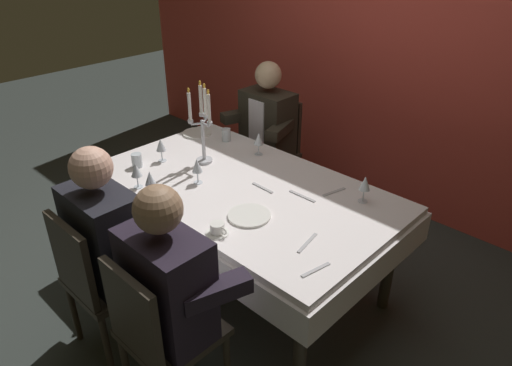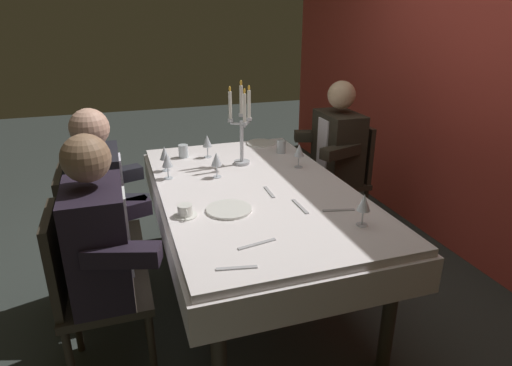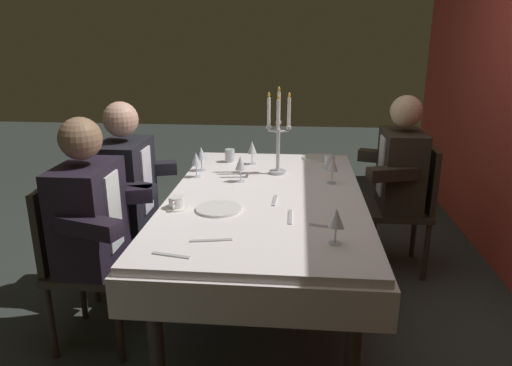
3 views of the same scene
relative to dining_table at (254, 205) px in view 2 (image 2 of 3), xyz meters
The scene contains 23 objects.
ground_plane 0.62m from the dining_table, ahead, with size 12.00×12.00×0.00m, color #313734.
back_wall 1.81m from the dining_table, 90.00° to the left, with size 6.00×0.12×2.70m, color #CF4438.
dining_table is the anchor object (origin of this frame).
candelabra 0.56m from the dining_table, behind, with size 0.15×0.17×0.57m.
dinner_plate_0 0.90m from the dining_table, 158.81° to the left, with size 0.22×0.22×0.01m, color white.
dinner_plate_1 0.38m from the dining_table, 39.49° to the right, with size 0.24×0.24×0.01m, color white.
wine_glass_0 0.51m from the dining_table, 121.53° to the left, with size 0.07×0.07×0.16m.
wine_glass_1 0.77m from the dining_table, 28.51° to the left, with size 0.07×0.07×0.16m.
wine_glass_2 0.70m from the dining_table, 167.47° to the right, with size 0.07×0.07×0.16m.
wine_glass_3 0.60m from the dining_table, 122.44° to the right, with size 0.07×0.07×0.16m.
wine_glass_4 0.37m from the dining_table, 142.38° to the right, with size 0.07×0.07×0.16m.
wine_glass_5 0.69m from the dining_table, 133.87° to the right, with size 0.07×0.07×0.16m.
water_tumbler_0 0.78m from the dining_table, 155.96° to the right, with size 0.07×0.07×0.09m, color silver.
water_tumbler_1 0.72m from the dining_table, 145.60° to the left, with size 0.07×0.07×0.09m, color silver.
coffee_cup_0 0.55m from the dining_table, 59.29° to the right, with size 0.13×0.12×0.06m.
knife_0 0.70m from the dining_table, 16.76° to the right, with size 0.19×0.02×0.01m, color #B7B7BC.
fork_1 0.57m from the dining_table, 34.84° to the left, with size 0.17×0.02×0.01m, color #B7B7BC.
fork_2 0.90m from the dining_table, 22.43° to the right, with size 0.17×0.02×0.01m, color #B7B7BC.
fork_3 0.18m from the dining_table, 26.05° to the left, with size 0.17×0.02×0.01m, color #B7B7BC.
knife_4 0.40m from the dining_table, 22.45° to the left, with size 0.19×0.02×0.01m, color #B7B7BC.
seated_diner_0 1.08m from the dining_table, 124.29° to the left, with size 0.63×0.48×1.24m.
seated_diner_1 0.90m from the dining_table, 99.09° to the right, with size 0.63×0.48×1.24m.
seated_diner_2 0.98m from the dining_table, 65.71° to the right, with size 0.63×0.48×1.24m.
Camera 2 is at (2.29, -0.74, 1.72)m, focal length 30.56 mm.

